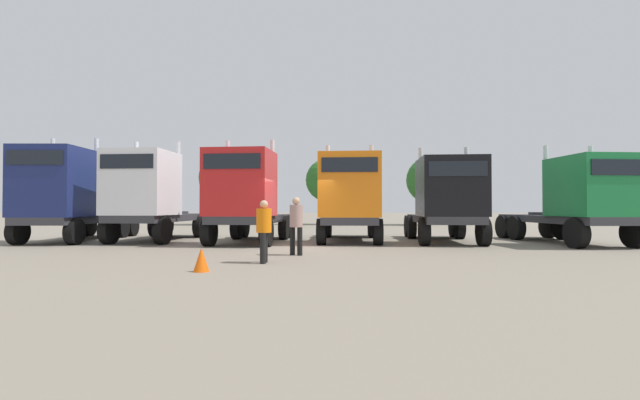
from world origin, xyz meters
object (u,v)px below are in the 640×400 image
at_px(semi_truck_green, 581,199).
at_px(visitor_in_hivis, 264,227).
at_px(semi_truck_white, 150,196).
at_px(semi_truck_navy, 64,195).
at_px(visitor_with_camera, 296,221).
at_px(traffic_cone_near, 201,259).
at_px(semi_truck_orange, 350,197).
at_px(semi_truck_black, 447,199).
at_px(semi_truck_red, 245,196).

relative_size(semi_truck_green, visitor_in_hivis, 4.03).
bearing_deg(visitor_in_hivis, semi_truck_white, -48.11).
relative_size(semi_truck_navy, visitor_with_camera, 3.67).
xyz_separation_m(visitor_with_camera, traffic_cone_near, (-1.80, -3.45, -0.75)).
height_order(semi_truck_orange, semi_truck_black, semi_truck_orange).
height_order(semi_truck_black, traffic_cone_near, semi_truck_black).
bearing_deg(traffic_cone_near, visitor_in_hivis, 54.07).
xyz_separation_m(semi_truck_black, visitor_with_camera, (-5.68, -4.62, -0.76)).
distance_m(semi_truck_navy, semi_truck_green, 20.84).
xyz_separation_m(semi_truck_green, traffic_cone_near, (-12.46, -7.47, -1.50)).
height_order(semi_truck_orange, traffic_cone_near, semi_truck_orange).
bearing_deg(semi_truck_navy, semi_truck_white, 93.59).
bearing_deg(semi_truck_orange, semi_truck_white, -87.40).
relative_size(semi_truck_red, traffic_cone_near, 10.88).
height_order(semi_truck_black, semi_truck_green, semi_truck_black).
relative_size(semi_truck_orange, visitor_with_camera, 3.64).
bearing_deg(traffic_cone_near, visitor_with_camera, 62.44).
bearing_deg(semi_truck_red, semi_truck_green, 93.46).
bearing_deg(visitor_with_camera, semi_truck_navy, 98.70).
xyz_separation_m(semi_truck_white, semi_truck_red, (4.23, -0.75, -0.04)).
xyz_separation_m(semi_truck_white, traffic_cone_near, (4.89, -8.07, -1.66)).
xyz_separation_m(semi_truck_navy, semi_truck_black, (15.86, 0.41, -0.21)).
height_order(semi_truck_navy, visitor_in_hivis, semi_truck_navy).
distance_m(semi_truck_navy, traffic_cone_near, 11.48).
height_order(semi_truck_white, visitor_in_hivis, semi_truck_white).
bearing_deg(semi_truck_white, traffic_cone_near, 33.22).
relative_size(semi_truck_white, visitor_in_hivis, 3.91).
xyz_separation_m(semi_truck_red, visitor_in_hivis, (1.80, -5.74, -0.95)).
bearing_deg(semi_truck_white, semi_truck_green, 90.02).
bearing_deg(visitor_in_hivis, semi_truck_orange, -110.49).
distance_m(semi_truck_red, semi_truck_green, 13.11).
xyz_separation_m(semi_truck_white, semi_truck_orange, (8.41, 0.23, -0.06)).
relative_size(semi_truck_navy, visitor_in_hivis, 3.95).
distance_m(semi_truck_green, visitor_with_camera, 11.42).
distance_m(semi_truck_navy, visitor_in_hivis, 11.35).
height_order(visitor_with_camera, traffic_cone_near, visitor_with_camera).
height_order(semi_truck_white, semi_truck_black, semi_truck_white).
height_order(semi_truck_navy, semi_truck_orange, semi_truck_navy).
distance_m(semi_truck_red, semi_truck_orange, 4.29).
xyz_separation_m(semi_truck_navy, traffic_cone_near, (8.38, -7.66, -1.72)).
relative_size(semi_truck_black, visitor_in_hivis, 3.74).
distance_m(semi_truck_white, visitor_with_camera, 8.18).
bearing_deg(semi_truck_red, semi_truck_orange, 105.97).
distance_m(semi_truck_orange, semi_truck_black, 3.97).
distance_m(visitor_in_hivis, traffic_cone_near, 2.07).
bearing_deg(semi_truck_green, semi_truck_navy, -97.60).
relative_size(semi_truck_white, semi_truck_orange, 1.00).
height_order(semi_truck_white, traffic_cone_near, semi_truck_white).
bearing_deg(semi_truck_white, visitor_in_hivis, 44.93).
bearing_deg(visitor_with_camera, traffic_cone_near, -176.39).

